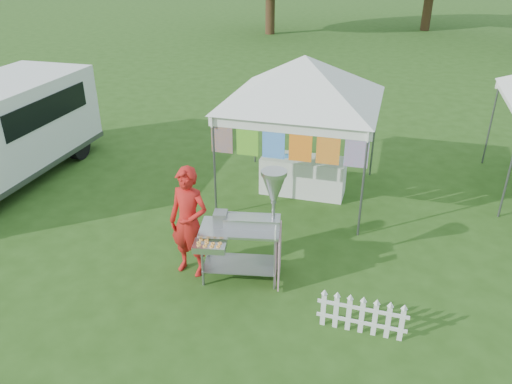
% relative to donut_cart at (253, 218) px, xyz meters
% --- Properties ---
extents(ground, '(120.00, 120.00, 0.00)m').
position_rel_donut_cart_xyz_m(ground, '(0.11, -0.23, -1.13)').
color(ground, '#274A15').
rests_on(ground, ground).
extents(canopy_main, '(4.24, 4.24, 3.45)m').
position_rel_donut_cart_xyz_m(canopy_main, '(0.11, 3.26, 1.86)').
color(canopy_main, '#59595E').
rests_on(canopy_main, ground).
extents(donut_cart, '(1.40, 1.17, 1.92)m').
position_rel_donut_cart_xyz_m(donut_cart, '(0.00, 0.00, 0.00)').
color(donut_cart, gray).
rests_on(donut_cart, ground).
extents(vendor, '(0.74, 0.54, 1.88)m').
position_rel_donut_cart_xyz_m(vendor, '(-1.04, -0.08, -0.19)').
color(vendor, red).
rests_on(vendor, ground).
extents(picket_fence, '(1.26, 0.05, 0.56)m').
position_rel_donut_cart_xyz_m(picket_fence, '(1.82, -0.81, -0.84)').
color(picket_fence, white).
rests_on(picket_fence, ground).
extents(display_table, '(1.80, 0.70, 0.82)m').
position_rel_donut_cart_xyz_m(display_table, '(0.17, 3.32, -0.72)').
color(display_table, white).
rests_on(display_table, ground).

